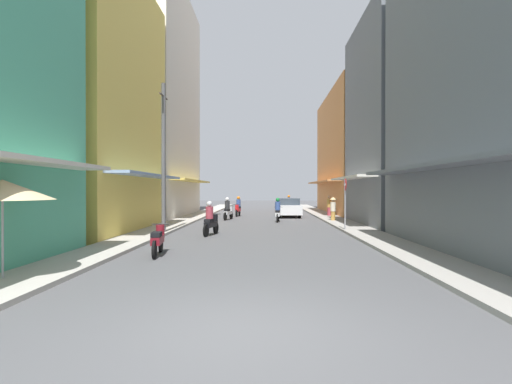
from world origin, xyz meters
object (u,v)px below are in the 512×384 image
object	(u,v)px
motorbike_silver	(228,210)
motorbike_white	(278,211)
pedestrian_midway	(329,206)
utility_pole	(164,157)
motorbike_red	(238,207)
street_sign_no_entry	(345,197)
motorbike_black	(211,220)
vendor_umbrella	(2,190)
motorbike_green	(288,204)
parked_car	(288,207)
pedestrian_crossing	(333,208)
motorbike_maroon	(158,239)

from	to	relation	value
motorbike_silver	motorbike_white	xyz separation A→B (m)	(3.41, -1.54, 0.00)
pedestrian_midway	utility_pole	size ratio (longest dim) A/B	0.23
motorbike_white	motorbike_red	world-z (taller)	same
motorbike_silver	street_sign_no_entry	distance (m)	9.79
motorbike_black	street_sign_no_entry	distance (m)	6.74
pedestrian_midway	motorbike_red	bearing A→B (deg)	173.57
motorbike_white	vendor_umbrella	xyz separation A→B (m)	(-6.61, -16.16, 1.38)
motorbike_silver	motorbike_green	world-z (taller)	same
motorbike_silver	street_sign_no_entry	world-z (taller)	street_sign_no_entry
motorbike_green	parked_car	xyz separation A→B (m)	(-0.52, -8.18, 0.04)
motorbike_black	pedestrian_crossing	xyz separation A→B (m)	(6.87, 7.20, 0.21)
motorbike_black	motorbike_maroon	bearing A→B (deg)	-100.00
street_sign_no_entry	motorbike_white	bearing A→B (deg)	119.25
motorbike_silver	motorbike_green	xyz separation A→B (m)	(4.85, 11.21, 0.00)
motorbike_green	parked_car	bearing A→B (deg)	-93.65
motorbike_maroon	utility_pole	xyz separation A→B (m)	(-1.36, 5.53, 3.11)
pedestrian_crossing	street_sign_no_entry	world-z (taller)	street_sign_no_entry
motorbike_silver	motorbike_maroon	world-z (taller)	motorbike_silver
motorbike_white	parked_car	bearing A→B (deg)	78.66
motorbike_red	vendor_umbrella	world-z (taller)	vendor_umbrella
motorbike_white	motorbike_green	size ratio (longest dim) A/B	1.02
motorbike_white	pedestrian_crossing	world-z (taller)	pedestrian_crossing
motorbike_maroon	pedestrian_crossing	distance (m)	14.64
pedestrian_crossing	motorbike_black	bearing A→B (deg)	-133.64
parked_car	vendor_umbrella	xyz separation A→B (m)	(-7.53, -20.73, 1.34)
motorbike_silver	pedestrian_midway	distance (m)	7.97
motorbike_maroon	pedestrian_midway	bearing A→B (deg)	63.76
motorbike_red	motorbike_black	world-z (taller)	same
pedestrian_crossing	utility_pole	world-z (taller)	utility_pole
motorbike_white	utility_pole	size ratio (longest dim) A/B	0.26
motorbike_silver	motorbike_black	bearing A→B (deg)	-89.31
motorbike_red	pedestrian_crossing	world-z (taller)	pedestrian_crossing
motorbike_white	utility_pole	distance (m)	9.37
utility_pole	motorbike_maroon	bearing A→B (deg)	-76.22
motorbike_maroon	pedestrian_crossing	size ratio (longest dim) A/B	1.12
motorbike_silver	motorbike_maroon	distance (m)	14.04
parked_car	pedestrian_crossing	xyz separation A→B (m)	(2.65, -4.65, 0.17)
pedestrian_crossing	pedestrian_midway	size ratio (longest dim) A/B	0.98
motorbike_white	motorbike_maroon	distance (m)	13.17
motorbike_maroon	pedestrian_midway	size ratio (longest dim) A/B	1.09
motorbike_red	utility_pole	distance (m)	12.67
motorbike_white	street_sign_no_entry	xyz separation A→B (m)	(3.16, -5.64, 1.01)
motorbike_green	motorbike_red	distance (m)	8.83
motorbike_green	motorbike_red	world-z (taller)	same
motorbike_green	street_sign_no_entry	distance (m)	18.51
motorbike_maroon	street_sign_no_entry	xyz separation A→B (m)	(7.38, 6.83, 1.21)
street_sign_no_entry	motorbike_green	bearing A→B (deg)	95.35
motorbike_maroon	utility_pole	world-z (taller)	utility_pole
pedestrian_midway	vendor_umbrella	xyz separation A→B (m)	(-10.67, -20.47, 1.26)
motorbike_maroon	motorbike_red	bearing A→B (deg)	85.99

